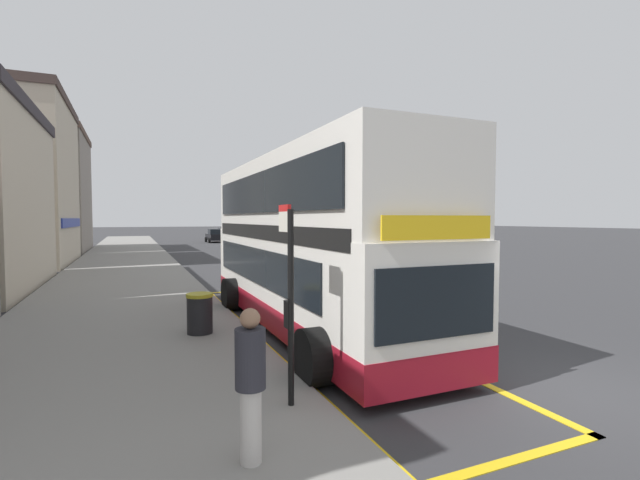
# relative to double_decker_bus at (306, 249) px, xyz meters

# --- Properties ---
(ground_plane) EXTENTS (260.00, 260.00, 0.00)m
(ground_plane) POSITION_rel_double_decker_bus_xyz_m (2.46, 26.14, -2.06)
(ground_plane) COLOR #333335
(pavement_near) EXTENTS (6.00, 76.00, 0.14)m
(pavement_near) POSITION_rel_double_decker_bus_xyz_m (-4.54, 26.14, -1.99)
(pavement_near) COLOR gray
(pavement_near) RESTS_ON ground
(double_decker_bus) EXTENTS (3.20, 10.69, 4.40)m
(double_decker_bus) POSITION_rel_double_decker_bus_xyz_m (0.00, 0.00, 0.00)
(double_decker_bus) COLOR white
(double_decker_bus) RESTS_ON ground
(bus_bay_markings) EXTENTS (2.98, 13.44, 0.01)m
(bus_bay_markings) POSITION_rel_double_decker_bus_xyz_m (-0.05, -0.25, -2.06)
(bus_bay_markings) COLOR gold
(bus_bay_markings) RESTS_ON ground
(bus_stop_sign) EXTENTS (0.09, 0.51, 2.92)m
(bus_stop_sign) POSITION_rel_double_decker_bus_xyz_m (-2.09, -4.61, -0.24)
(bus_stop_sign) COLOR black
(bus_stop_sign) RESTS_ON pavement_near
(terrace_annex) EXTENTS (8.50, 10.88, 11.33)m
(terrace_annex) POSITION_rel_double_decker_bus_xyz_m (-11.91, 33.61, 3.16)
(terrace_annex) COLOR gray
(terrace_annex) RESTS_ON ground
(parked_car_maroon_behind) EXTENTS (2.09, 4.20, 1.62)m
(parked_car_maroon_behind) POSITION_rel_double_decker_bus_xyz_m (7.38, 48.80, -1.26)
(parked_car_maroon_behind) COLOR maroon
(parked_car_maroon_behind) RESTS_ON ground
(parked_car_silver_across) EXTENTS (2.09, 4.20, 1.62)m
(parked_car_silver_across) POSITION_rel_double_decker_bus_xyz_m (7.53, 11.00, -1.26)
(parked_car_silver_across) COLOR #B2B5BA
(parked_car_silver_across) RESTS_ON ground
(parked_car_white_ahead) EXTENTS (2.09, 4.20, 1.62)m
(parked_car_white_ahead) POSITION_rel_double_decker_bus_xyz_m (5.37, 17.10, -1.26)
(parked_car_white_ahead) COLOR silver
(parked_car_white_ahead) RESTS_ON ground
(parked_car_black_kerbside) EXTENTS (2.09, 4.20, 1.62)m
(parked_car_black_kerbside) POSITION_rel_double_decker_bus_xyz_m (5.18, 43.17, -1.26)
(parked_car_black_kerbside) COLOR black
(parked_car_black_kerbside) RESTS_ON ground
(pedestrian_waiting_near_sign) EXTENTS (0.34, 0.34, 1.73)m
(pedestrian_waiting_near_sign) POSITION_rel_double_decker_bus_xyz_m (-3.01, -5.94, -0.98)
(pedestrian_waiting_near_sign) COLOR #B7B2AD
(pedestrian_waiting_near_sign) RESTS_ON pavement_near
(litter_bin) EXTENTS (0.62, 0.62, 0.95)m
(litter_bin) POSITION_rel_double_decker_bus_xyz_m (-2.73, -0.04, -1.45)
(litter_bin) COLOR black
(litter_bin) RESTS_ON pavement_near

